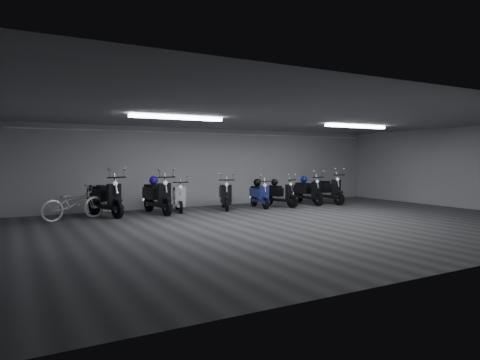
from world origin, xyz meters
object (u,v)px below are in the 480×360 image
scooter_3 (225,191)px  scooter_5 (280,190)px  scooter_0 (105,192)px  scooter_8 (327,186)px  helmet_1 (154,180)px  helmet_2 (257,182)px  helmet_3 (304,179)px  helmet_0 (275,182)px  scooter_7 (308,187)px  scooter_4 (260,191)px  bicycle (73,199)px  scooter_2 (179,193)px  scooter_1 (157,191)px

scooter_3 → scooter_5: 2.03m
scooter_0 → scooter_8: bearing=-21.8°
scooter_0 → scooter_3: 3.92m
scooter_3 → helmet_1: scooter_3 is taller
scooter_8 → helmet_2: 2.88m
scooter_0 → helmet_3: (7.26, -0.08, 0.19)m
scooter_0 → helmet_0: size_ratio=7.97×
scooter_0 → helmet_2: scooter_0 is taller
scooter_0 → helmet_3: 7.27m
scooter_0 → scooter_7: scooter_0 is taller
scooter_4 → helmet_3: scooter_4 is taller
scooter_3 → helmet_2: size_ratio=6.21×
bicycle → scooter_4: bearing=-109.2°
scooter_3 → helmet_2: bearing=23.5°
helmet_2 → scooter_8: bearing=-8.2°
scooter_0 → helmet_2: size_ratio=7.20×
scooter_2 → scooter_5: size_ratio=1.01×
scooter_0 → helmet_1: scooter_0 is taller
scooter_1 → scooter_8: size_ratio=1.04×
scooter_3 → helmet_3: bearing=22.3°
scooter_1 → scooter_2: size_ratio=1.19×
helmet_3 → scooter_4: bearing=-174.1°
scooter_5 → helmet_0: size_ratio=6.55×
scooter_2 → helmet_2: size_ratio=5.94×
scooter_2 → helmet_1: size_ratio=5.97×
scooter_2 → scooter_7: size_ratio=0.94×
helmet_0 → bicycle: bearing=-179.6°
scooter_2 → scooter_8: size_ratio=0.87×
scooter_3 → helmet_1: (-2.41, 0.24, 0.40)m
helmet_2 → scooter_3: bearing=-178.0°
scooter_4 → helmet_3: size_ratio=6.25×
bicycle → helmet_2: bicycle is taller
scooter_0 → helmet_0: (5.85, -0.22, 0.14)m
helmet_3 → bicycle: bearing=-178.7°
scooter_4 → helmet_2: scooter_4 is taller
scooter_8 → helmet_3: 0.92m
helmet_1 → helmet_2: size_ratio=1.00×
scooter_3 → helmet_2: 1.32m
scooter_1 → scooter_5: scooter_1 is taller
scooter_5 → scooter_7: size_ratio=0.94×
scooter_4 → scooter_8: 2.89m
scooter_3 → scooter_7: (3.36, -0.20, 0.01)m
scooter_0 → scooter_5: scooter_0 is taller
scooter_5 → helmet_3: size_ratio=6.37×
helmet_0 → helmet_1: (-4.34, 0.33, 0.16)m
scooter_1 → helmet_2: 3.67m
scooter_7 → helmet_1: (-5.77, 0.44, 0.39)m
bicycle → helmet_2: 6.14m
scooter_2 → scooter_0: bearing=-163.5°
helmet_3 → scooter_0: bearing=179.4°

